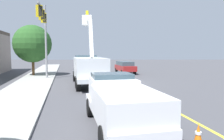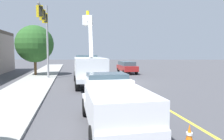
# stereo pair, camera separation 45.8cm
# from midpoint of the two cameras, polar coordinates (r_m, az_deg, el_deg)

# --- Properties ---
(ground) EXTENTS (120.00, 120.00, 0.00)m
(ground) POSITION_cam_midpoint_polar(r_m,az_deg,el_deg) (20.48, 2.25, -3.50)
(ground) COLOR #47474C
(sidewalk_far_side) EXTENTS (59.45, 15.91, 0.12)m
(sidewalk_far_side) POSITION_cam_midpoint_polar(r_m,az_deg,el_deg) (20.06, -22.03, -3.88)
(sidewalk_far_side) COLOR #9E9E99
(sidewalk_far_side) RESTS_ON ground
(lane_centre_stripe) EXTENTS (48.95, 10.48, 0.01)m
(lane_centre_stripe) POSITION_cam_midpoint_polar(r_m,az_deg,el_deg) (20.48, 2.25, -3.49)
(lane_centre_stripe) COLOR yellow
(lane_centre_stripe) RESTS_ON ground
(utility_bucket_truck) EXTENTS (8.54, 4.14, 6.91)m
(utility_bucket_truck) POSITION_cam_midpoint_polar(r_m,az_deg,el_deg) (19.25, -7.19, 0.74)
(utility_bucket_truck) COLOR silver
(utility_bucket_truck) RESTS_ON ground
(service_pickup_truck) EXTENTS (5.91, 3.21, 2.06)m
(service_pickup_truck) POSITION_cam_midpoint_polar(r_m,az_deg,el_deg) (8.22, 0.56, -8.50)
(service_pickup_truck) COLOR white
(service_pickup_truck) RESTS_ON ground
(passing_minivan) EXTENTS (5.09, 2.85, 1.69)m
(passing_minivan) POSITION_cam_midpoint_polar(r_m,az_deg,el_deg) (29.09, 3.15, 0.96)
(passing_minivan) COLOR maroon
(passing_minivan) RESTS_ON ground
(traffic_cone_leading) EXTENTS (0.40, 0.40, 0.82)m
(traffic_cone_leading) POSITION_cam_midpoint_polar(r_m,az_deg,el_deg) (7.26, 20.85, -16.61)
(traffic_cone_leading) COLOR black
(traffic_cone_leading) RESTS_ON ground
(traffic_cone_mid_front) EXTENTS (0.40, 0.40, 0.86)m
(traffic_cone_mid_front) POSITION_cam_midpoint_polar(r_m,az_deg,el_deg) (14.46, 2.07, -5.39)
(traffic_cone_mid_front) COLOR black
(traffic_cone_mid_front) RESTS_ON ground
(traffic_cone_mid_rear) EXTENTS (0.40, 0.40, 0.74)m
(traffic_cone_mid_rear) POSITION_cam_midpoint_polar(r_m,az_deg,el_deg) (23.71, -2.84, -1.45)
(traffic_cone_mid_rear) COLOR black
(traffic_cone_mid_rear) RESTS_ON ground
(traffic_signal_mast) EXTENTS (6.40, 1.53, 8.11)m
(traffic_signal_mast) POSITION_cam_midpoint_polar(r_m,az_deg,el_deg) (22.57, -18.76, 11.14)
(traffic_signal_mast) COLOR gray
(traffic_signal_mast) RESTS_ON ground
(street_tree_right) EXTENTS (4.63, 4.63, 6.33)m
(street_tree_right) POSITION_cam_midpoint_polar(r_m,az_deg,el_deg) (27.73, -21.44, 6.70)
(street_tree_right) COLOR brown
(street_tree_right) RESTS_ON ground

